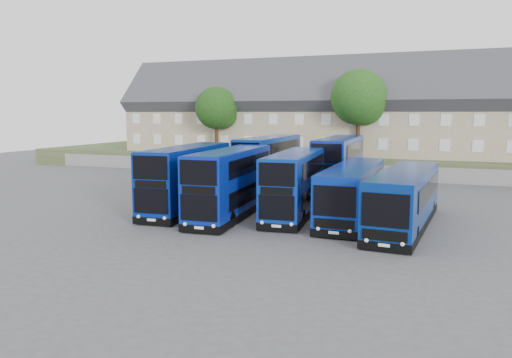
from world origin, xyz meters
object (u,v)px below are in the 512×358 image
(dd_front_left, at_px, (187,179))
(tree_west, at_px, (218,110))
(coach_east_a, at_px, (353,192))
(dd_front_mid, at_px, (231,184))
(tree_mid, at_px, (360,99))

(dd_front_left, xyz_separation_m, tree_west, (-7.91, 21.61, 4.91))
(dd_front_left, relative_size, coach_east_a, 0.90)
(dd_front_mid, xyz_separation_m, coach_east_a, (7.53, 2.32, -0.46))
(dd_front_left, height_order, dd_front_mid, dd_front_left)
(dd_front_mid, bearing_deg, coach_east_a, 12.34)
(tree_west, bearing_deg, dd_front_left, -69.91)
(coach_east_a, distance_m, tree_west, 28.31)
(tree_west, bearing_deg, coach_east_a, -46.53)
(tree_west, distance_m, tree_mid, 16.04)
(dd_front_left, xyz_separation_m, tree_mid, (8.09, 22.11, 5.92))
(tree_mid, bearing_deg, dd_front_mid, -100.86)
(tree_west, height_order, tree_mid, tree_mid)
(coach_east_a, relative_size, tree_west, 1.61)
(dd_front_mid, distance_m, coach_east_a, 7.89)
(coach_east_a, xyz_separation_m, tree_west, (-19.12, 20.17, 5.40))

